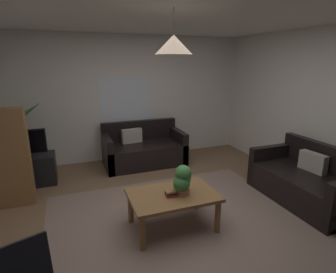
# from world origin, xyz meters

# --- Properties ---
(floor) EXTENTS (4.94, 5.18, 0.02)m
(floor) POSITION_xyz_m (0.00, 0.00, -0.01)
(floor) COLOR brown
(floor) RESTS_ON ground
(rug) EXTENTS (3.21, 2.85, 0.01)m
(rug) POSITION_xyz_m (0.00, -0.20, 0.00)
(rug) COLOR gray
(rug) RESTS_ON ground
(wall_back) EXTENTS (5.06, 0.06, 2.52)m
(wall_back) POSITION_xyz_m (0.00, 2.62, 1.26)
(wall_back) COLOR silver
(wall_back) RESTS_ON ground
(wall_right) EXTENTS (0.06, 5.18, 2.52)m
(wall_right) POSITION_xyz_m (2.50, 0.00, 1.26)
(wall_right) COLOR silver
(wall_right) RESTS_ON ground
(ceiling) EXTENTS (4.94, 5.18, 0.02)m
(ceiling) POSITION_xyz_m (0.00, 0.00, 2.53)
(ceiling) COLOR white
(window_pane) EXTENTS (1.05, 0.01, 1.10)m
(window_pane) POSITION_xyz_m (-0.07, 2.59, 1.15)
(window_pane) COLOR white
(couch_under_window) EXTENTS (1.56, 0.84, 0.82)m
(couch_under_window) POSITION_xyz_m (0.16, 2.11, 0.27)
(couch_under_window) COLOR black
(couch_under_window) RESTS_ON ground
(couch_right_side) EXTENTS (0.84, 1.54, 0.82)m
(couch_right_side) POSITION_xyz_m (1.99, -0.19, 0.27)
(couch_right_side) COLOR black
(couch_right_side) RESTS_ON ground
(coffee_table) EXTENTS (1.05, 0.69, 0.46)m
(coffee_table) POSITION_xyz_m (-0.10, -0.13, 0.39)
(coffee_table) COLOR olive
(coffee_table) RESTS_ON ground
(book_on_table_0) EXTENTS (0.13, 0.11, 0.03)m
(book_on_table_0) POSITION_xyz_m (-0.14, -0.18, 0.47)
(book_on_table_0) COLOR #B22D2D
(book_on_table_0) RESTS_ON coffee_table
(book_on_table_1) EXTENTS (0.14, 0.11, 0.03)m
(book_on_table_1) POSITION_xyz_m (-0.14, -0.17, 0.49)
(book_on_table_1) COLOR black
(book_on_table_1) RESTS_ON coffee_table
(book_on_table_2) EXTENTS (0.15, 0.10, 0.02)m
(book_on_table_2) POSITION_xyz_m (-0.14, -0.18, 0.52)
(book_on_table_2) COLOR #99663F
(book_on_table_2) RESTS_ON coffee_table
(remote_on_table_0) EXTENTS (0.09, 0.17, 0.02)m
(remote_on_table_0) POSITION_xyz_m (0.07, -0.05, 0.47)
(remote_on_table_0) COLOR black
(remote_on_table_0) RESTS_ON coffee_table
(potted_plant_on_table) EXTENTS (0.23, 0.22, 0.37)m
(potted_plant_on_table) POSITION_xyz_m (0.00, -0.18, 0.65)
(potted_plant_on_table) COLOR #B77051
(potted_plant_on_table) RESTS_ON coffee_table
(tv_stand) EXTENTS (0.90, 0.44, 0.50)m
(tv_stand) POSITION_xyz_m (-1.92, 1.84, 0.25)
(tv_stand) COLOR black
(tv_stand) RESTS_ON ground
(tv) EXTENTS (0.71, 0.16, 0.45)m
(tv) POSITION_xyz_m (-1.92, 1.82, 0.73)
(tv) COLOR black
(tv) RESTS_ON tv_stand
(potted_palm_corner) EXTENTS (0.80, 0.81, 1.35)m
(potted_palm_corner) POSITION_xyz_m (-2.02, 2.25, 0.56)
(potted_palm_corner) COLOR beige
(potted_palm_corner) RESTS_ON ground
(bookshelf_corner) EXTENTS (0.70, 0.31, 1.40)m
(bookshelf_corner) POSITION_xyz_m (-2.11, 1.18, 0.72)
(bookshelf_corner) COLOR olive
(bookshelf_corner) RESTS_ON ground
(pendant_lamp) EXTENTS (0.40, 0.40, 0.45)m
(pendant_lamp) POSITION_xyz_m (-0.10, -0.13, 2.16)
(pendant_lamp) COLOR black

